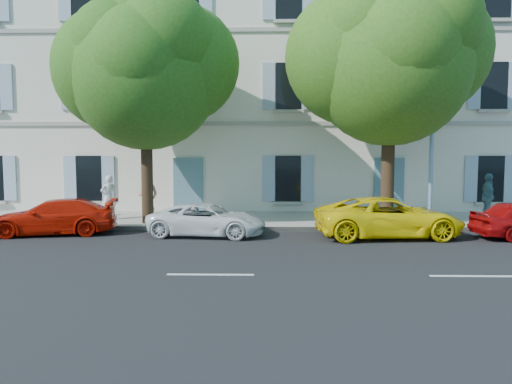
{
  "coord_description": "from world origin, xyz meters",
  "views": [
    {
      "loc": [
        1.31,
        -15.2,
        2.86
      ],
      "look_at": [
        0.9,
        2.0,
        1.4
      ],
      "focal_mm": 35.0,
      "sensor_mm": 36.0,
      "label": 1
    }
  ],
  "objects_px": {
    "pedestrian_a": "(109,197)",
    "pedestrian_c": "(488,197)",
    "car_yellow_supercar": "(389,217)",
    "tree_left": "(145,76)",
    "pedestrian_b": "(148,196)",
    "street_lamp": "(434,107)",
    "car_white_coupe": "(207,220)",
    "car_red_coupe": "(54,217)",
    "tree_right": "(390,65)"
  },
  "relations": [
    {
      "from": "pedestrian_a",
      "to": "pedestrian_c",
      "type": "xyz_separation_m",
      "value": [
        14.63,
        -0.06,
        0.05
      ]
    },
    {
      "from": "car_yellow_supercar",
      "to": "pedestrian_a",
      "type": "height_order",
      "value": "pedestrian_a"
    },
    {
      "from": "car_yellow_supercar",
      "to": "tree_left",
      "type": "relative_size",
      "value": 0.57
    },
    {
      "from": "pedestrian_a",
      "to": "pedestrian_c",
      "type": "distance_m",
      "value": 14.63
    },
    {
      "from": "pedestrian_b",
      "to": "pedestrian_c",
      "type": "distance_m",
      "value": 13.14
    },
    {
      "from": "street_lamp",
      "to": "tree_left",
      "type": "bearing_deg",
      "value": 177.8
    },
    {
      "from": "tree_left",
      "to": "pedestrian_b",
      "type": "distance_m",
      "value": 4.63
    },
    {
      "from": "car_white_coupe",
      "to": "car_yellow_supercar",
      "type": "distance_m",
      "value": 5.97
    },
    {
      "from": "car_red_coupe",
      "to": "car_yellow_supercar",
      "type": "height_order",
      "value": "car_yellow_supercar"
    },
    {
      "from": "pedestrian_b",
      "to": "car_yellow_supercar",
      "type": "bearing_deg",
      "value": 170.44
    },
    {
      "from": "car_white_coupe",
      "to": "pedestrian_b",
      "type": "height_order",
      "value": "pedestrian_b"
    },
    {
      "from": "car_red_coupe",
      "to": "street_lamp",
      "type": "height_order",
      "value": "street_lamp"
    },
    {
      "from": "pedestrian_a",
      "to": "pedestrian_b",
      "type": "xyz_separation_m",
      "value": [
        1.49,
        0.19,
        0.04
      ]
    },
    {
      "from": "car_white_coupe",
      "to": "pedestrian_a",
      "type": "bearing_deg",
      "value": 62.58
    },
    {
      "from": "tree_left",
      "to": "pedestrian_c",
      "type": "height_order",
      "value": "tree_left"
    },
    {
      "from": "tree_left",
      "to": "street_lamp",
      "type": "xyz_separation_m",
      "value": [
        10.3,
        -0.4,
        -1.15
      ]
    },
    {
      "from": "car_yellow_supercar",
      "to": "pedestrian_b",
      "type": "relative_size",
      "value": 2.65
    },
    {
      "from": "tree_right",
      "to": "pedestrian_b",
      "type": "relative_size",
      "value": 4.99
    },
    {
      "from": "tree_left",
      "to": "street_lamp",
      "type": "relative_size",
      "value": 1.12
    },
    {
      "from": "tree_right",
      "to": "street_lamp",
      "type": "bearing_deg",
      "value": -14.41
    },
    {
      "from": "car_white_coupe",
      "to": "pedestrian_a",
      "type": "height_order",
      "value": "pedestrian_a"
    },
    {
      "from": "tree_left",
      "to": "street_lamp",
      "type": "distance_m",
      "value": 10.37
    },
    {
      "from": "tree_right",
      "to": "pedestrian_b",
      "type": "xyz_separation_m",
      "value": [
        -9.08,
        1.16,
        -4.83
      ]
    },
    {
      "from": "tree_right",
      "to": "pedestrian_c",
      "type": "height_order",
      "value": "tree_right"
    },
    {
      "from": "car_red_coupe",
      "to": "car_white_coupe",
      "type": "distance_m",
      "value": 5.23
    },
    {
      "from": "car_red_coupe",
      "to": "car_white_coupe",
      "type": "bearing_deg",
      "value": 77.83
    },
    {
      "from": "car_red_coupe",
      "to": "car_white_coupe",
      "type": "relative_size",
      "value": 1.06
    },
    {
      "from": "car_red_coupe",
      "to": "car_yellow_supercar",
      "type": "distance_m",
      "value": 11.19
    },
    {
      "from": "pedestrian_a",
      "to": "pedestrian_c",
      "type": "bearing_deg",
      "value": 140.53
    },
    {
      "from": "tree_left",
      "to": "pedestrian_b",
      "type": "bearing_deg",
      "value": 103.06
    },
    {
      "from": "car_yellow_supercar",
      "to": "tree_left",
      "type": "height_order",
      "value": "tree_left"
    },
    {
      "from": "tree_left",
      "to": "pedestrian_c",
      "type": "relative_size",
      "value": 4.58
    },
    {
      "from": "car_yellow_supercar",
      "to": "tree_left",
      "type": "distance_m",
      "value": 9.91
    },
    {
      "from": "tree_right",
      "to": "street_lamp",
      "type": "height_order",
      "value": "tree_right"
    },
    {
      "from": "tree_left",
      "to": "pedestrian_c",
      "type": "xyz_separation_m",
      "value": [
        12.87,
        0.89,
        -4.46
      ]
    },
    {
      "from": "car_red_coupe",
      "to": "pedestrian_a",
      "type": "height_order",
      "value": "pedestrian_a"
    },
    {
      "from": "car_white_coupe",
      "to": "tree_left",
      "type": "xyz_separation_m",
      "value": [
        -2.44,
        1.86,
        4.98
      ]
    },
    {
      "from": "tree_left",
      "to": "pedestrian_b",
      "type": "height_order",
      "value": "tree_left"
    },
    {
      "from": "tree_left",
      "to": "pedestrian_c",
      "type": "distance_m",
      "value": 13.65
    },
    {
      "from": "tree_right",
      "to": "car_red_coupe",
      "type": "bearing_deg",
      "value": -171.74
    },
    {
      "from": "car_red_coupe",
      "to": "pedestrian_b",
      "type": "relative_size",
      "value": 2.3
    },
    {
      "from": "car_white_coupe",
      "to": "street_lamp",
      "type": "relative_size",
      "value": 0.52
    },
    {
      "from": "car_red_coupe",
      "to": "tree_left",
      "type": "height_order",
      "value": "tree_left"
    },
    {
      "from": "tree_left",
      "to": "pedestrian_a",
      "type": "bearing_deg",
      "value": 151.48
    },
    {
      "from": "tree_right",
      "to": "pedestrian_c",
      "type": "xyz_separation_m",
      "value": [
        4.05,
        0.91,
        -4.81
      ]
    },
    {
      "from": "car_red_coupe",
      "to": "street_lamp",
      "type": "xyz_separation_m",
      "value": [
        13.09,
        1.3,
        3.78
      ]
    },
    {
      "from": "tree_left",
      "to": "tree_right",
      "type": "height_order",
      "value": "tree_right"
    },
    {
      "from": "street_lamp",
      "to": "pedestrian_b",
      "type": "xyz_separation_m",
      "value": [
        -10.57,
        1.54,
        -3.33
      ]
    },
    {
      "from": "tree_right",
      "to": "street_lamp",
      "type": "relative_size",
      "value": 1.2
    },
    {
      "from": "pedestrian_b",
      "to": "car_red_coupe",
      "type": "bearing_deg",
      "value": 58.92
    }
  ]
}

